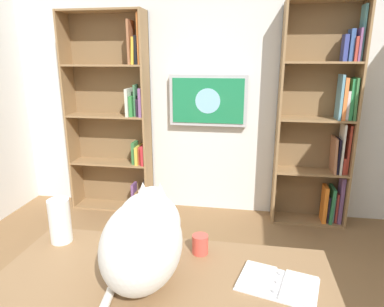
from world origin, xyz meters
TOP-DOWN VIEW (x-y plane):
  - wall_back at (0.00, -2.23)m, footprint 4.52×0.06m
  - bookshelf_left at (-1.20, -2.06)m, footprint 0.75×0.28m
  - bookshelf_right at (1.02, -2.07)m, footprint 0.92×0.28m
  - wall_mounted_tv at (0.00, -2.15)m, footprint 0.84×0.07m
  - desk at (-0.09, 0.27)m, footprint 1.50×0.70m
  - cat at (-0.02, 0.27)m, footprint 0.33×0.60m
  - open_binder at (-0.59, 0.22)m, footprint 0.37×0.30m
  - paper_towel_roll at (0.52, 0.03)m, footprint 0.11×0.11m
  - coffee_mug at (-0.23, 0.02)m, footprint 0.08×0.08m

SIDE VIEW (x-z plane):
  - desk at x=-0.09m, z-range 0.28..1.06m
  - open_binder at x=-0.59m, z-range 0.78..0.80m
  - coffee_mug at x=-0.23m, z-range 0.78..0.88m
  - paper_towel_roll at x=0.52m, z-range 0.78..1.02m
  - cat at x=-0.02m, z-range 0.78..1.19m
  - bookshelf_left at x=-1.20m, z-range -0.05..2.19m
  - bookshelf_right at x=1.02m, z-range -0.01..2.19m
  - wall_mounted_tv at x=0.00m, z-range 1.00..1.55m
  - wall_back at x=0.00m, z-range 0.00..2.70m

